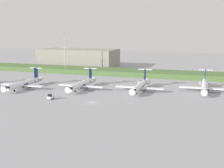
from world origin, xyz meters
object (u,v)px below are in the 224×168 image
regional_jet_fourth (140,86)px  regional_jet_fifth (205,86)px  regional_jet_second (24,83)px  regional_jet_third (82,84)px  antenna_mast (65,57)px  baggage_tug (50,97)px

regional_jet_fourth → regional_jet_fifth: (28.90, 8.32, 0.00)m
regional_jet_second → regional_jet_third: (27.76, 7.47, 0.00)m
regional_jet_second → regional_jet_fourth: (55.65, 12.12, 0.00)m
regional_jet_second → regional_jet_third: size_ratio=1.00×
regional_jet_second → antenna_mast: antenna_mast is taller
antenna_mast → baggage_tug: antenna_mast is taller
regional_jet_third → baggage_tug: regional_jet_third is taller
antenna_mast → regional_jet_fourth: bearing=-33.7°
regional_jet_second → regional_jet_third: bearing=15.1°
baggage_tug → regional_jet_third: bearing=81.6°
regional_jet_fourth → baggage_tug: (-31.46, -28.69, -1.53)m
regional_jet_second → baggage_tug: size_ratio=9.69×
regional_jet_second → antenna_mast: 53.31m
regional_jet_fourth → regional_jet_fifth: same height
antenna_mast → regional_jet_third: bearing=-54.1°
regional_jet_fifth → antenna_mast: 95.22m
regional_jet_fourth → regional_jet_fifth: 30.07m
regional_jet_third → regional_jet_fourth: 28.27m
regional_jet_fifth → baggage_tug: regional_jet_fifth is taller
regional_jet_fifth → baggage_tug: size_ratio=9.69×
antenna_mast → regional_jet_fifth: bearing=-19.7°
regional_jet_fifth → baggage_tug: bearing=-148.5°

